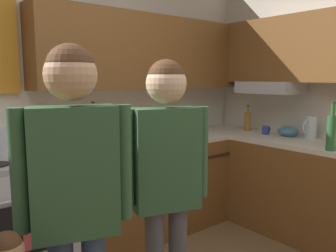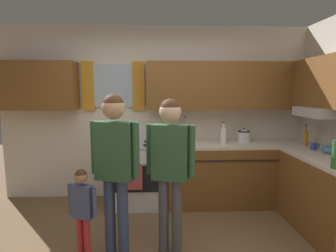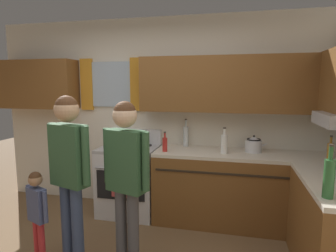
{
  "view_description": "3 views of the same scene",
  "coord_description": "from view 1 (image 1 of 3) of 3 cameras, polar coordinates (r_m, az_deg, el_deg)",
  "views": [
    {
      "loc": [
        -0.95,
        -1.05,
        1.47
      ],
      "look_at": [
        0.48,
        0.73,
        1.16
      ],
      "focal_mm": 36.86,
      "sensor_mm": 36.0,
      "label": 1
    },
    {
      "loc": [
        0.04,
        -2.14,
        1.64
      ],
      "look_at": [
        0.16,
        0.75,
        1.26
      ],
      "focal_mm": 28.02,
      "sensor_mm": 36.0,
      "label": 2
    },
    {
      "loc": [
        1.08,
        -1.95,
        1.7
      ],
      "look_at": [
        0.39,
        1.02,
        1.27
      ],
      "focal_mm": 30.78,
      "sensor_mm": 36.0,
      "label": 3
    }
  ],
  "objects": [
    {
      "name": "back_wall_unit",
      "position": [
        3.04,
        -19.58,
        7.34
      ],
      "size": [
        4.6,
        0.42,
        2.6
      ],
      "color": "silver",
      "rests_on": "ground"
    },
    {
      "name": "kitchen_counter_run",
      "position": [
        3.49,
        7.94,
        -9.24
      ],
      "size": [
        2.17,
        1.8,
        0.9
      ],
      "color": "brown",
      "rests_on": "ground"
    },
    {
      "name": "stove_oven",
      "position": [
        2.87,
        -22.93,
        -13.31
      ],
      "size": [
        0.74,
        0.67,
        1.1
      ],
      "color": "silver",
      "rests_on": "ground"
    },
    {
      "name": "bottle_oil_amber",
      "position": [
        3.87,
        13.02,
        0.81
      ],
      "size": [
        0.06,
        0.06,
        0.29
      ],
      "color": "#B27223",
      "rests_on": "kitchen_counter_run"
    },
    {
      "name": "bottle_milk_white",
      "position": [
        3.2,
        -1.44,
        -0.25
      ],
      "size": [
        0.08,
        0.08,
        0.31
      ],
      "color": "white",
      "rests_on": "kitchen_counter_run"
    },
    {
      "name": "bottle_wine_green",
      "position": [
        3.03,
        25.42,
        -0.89
      ],
      "size": [
        0.08,
        0.08,
        0.39
      ],
      "color": "#2D6633",
      "rests_on": "kitchen_counter_run"
    },
    {
      "name": "bottle_sauce_red",
      "position": [
        2.78,
        -12.29,
        -2.25
      ],
      "size": [
        0.06,
        0.06,
        0.25
      ],
      "color": "red",
      "rests_on": "kitchen_counter_run"
    },
    {
      "name": "bottle_tall_clear",
      "position": [
        3.19,
        -12.18,
        -0.08
      ],
      "size": [
        0.07,
        0.07,
        0.37
      ],
      "color": "silver",
      "rests_on": "kitchen_counter_run"
    },
    {
      "name": "mug_cobalt_blue",
      "position": [
        3.7,
        15.87,
        -0.65
      ],
      "size": [
        0.11,
        0.07,
        0.08
      ],
      "color": "#2D479E",
      "rests_on": "kitchen_counter_run"
    },
    {
      "name": "stovetop_kettle",
      "position": [
        3.54,
        1.54,
        0.13
      ],
      "size": [
        0.27,
        0.2,
        0.21
      ],
      "color": "silver",
      "rests_on": "kitchen_counter_run"
    },
    {
      "name": "water_pitcher",
      "position": [
        3.55,
        22.47,
        -0.19
      ],
      "size": [
        0.19,
        0.11,
        0.22
      ],
      "color": "silver",
      "rests_on": "kitchen_counter_run"
    },
    {
      "name": "mixing_bowl",
      "position": [
        3.64,
        19.25,
        -0.86
      ],
      "size": [
        0.21,
        0.21,
        0.1
      ],
      "color": "teal",
      "rests_on": "kitchen_counter_run"
    },
    {
      "name": "adult_holding_child",
      "position": [
        1.55,
        -15.15,
        -9.47
      ],
      "size": [
        0.48,
        0.26,
        1.62
      ],
      "color": "#38476B",
      "rests_on": "ground"
    },
    {
      "name": "adult_in_plaid",
      "position": [
        1.86,
        -0.29,
        -7.23
      ],
      "size": [
        0.47,
        0.25,
        1.57
      ],
      "color": "#4C4C51",
      "rests_on": "ground"
    }
  ]
}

